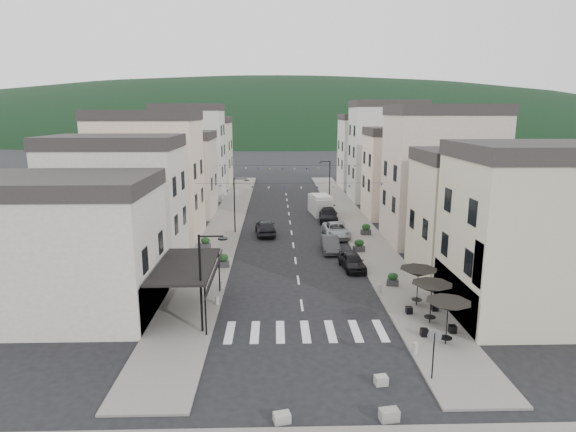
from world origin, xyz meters
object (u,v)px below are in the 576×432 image
(delivery_van, at_px, (320,204))
(pedestrian_b, at_px, (210,259))
(parked_car_a, at_px, (352,261))
(pedestrian_a, at_px, (187,272))
(parked_car_d, at_px, (328,215))
(parked_car_b, at_px, (330,244))
(parked_car_e, at_px, (265,227))
(parked_car_c, at_px, (336,230))

(delivery_van, height_order, pedestrian_b, delivery_van)
(parked_car_a, distance_m, pedestrian_a, 13.45)
(parked_car_d, distance_m, pedestrian_b, 21.32)
(parked_car_b, relative_size, parked_car_e, 0.89)
(parked_car_e, xyz_separation_m, delivery_van, (6.79, 10.48, 0.42))
(parked_car_d, xyz_separation_m, pedestrian_b, (-11.80, -17.75, 0.17))
(pedestrian_a, bearing_deg, parked_car_c, 54.42)
(parked_car_c, bearing_deg, pedestrian_b, -140.03)
(delivery_van, xyz_separation_m, pedestrian_b, (-11.19, -21.96, -0.31))
(parked_car_e, height_order, delivery_van, delivery_van)
(parked_car_a, relative_size, delivery_van, 0.75)
(parked_car_c, bearing_deg, parked_car_a, -91.46)
(parked_car_e, relative_size, pedestrian_a, 3.02)
(parked_car_d, xyz_separation_m, pedestrian_a, (-13.09, -20.99, 0.16))
(parked_car_d, bearing_deg, parked_car_b, -91.12)
(parked_car_b, relative_size, parked_car_c, 0.82)
(parked_car_d, relative_size, pedestrian_b, 3.24)
(parked_car_d, bearing_deg, parked_car_e, -135.33)
(parked_car_a, relative_size, pedestrian_a, 2.54)
(parked_car_a, height_order, pedestrian_b, pedestrian_b)
(parked_car_a, height_order, parked_car_b, parked_car_b)
(parked_car_c, bearing_deg, parked_car_e, 170.38)
(parked_car_b, bearing_deg, parked_car_a, -76.19)
(parked_car_c, xyz_separation_m, parked_car_e, (-7.40, 1.06, 0.10))
(parked_car_b, xyz_separation_m, parked_car_e, (-6.18, 6.41, 0.12))
(parked_car_d, height_order, pedestrian_b, pedestrian_b)
(parked_car_c, distance_m, parked_car_d, 7.33)
(parked_car_b, bearing_deg, pedestrian_b, -153.69)
(parked_car_a, xyz_separation_m, parked_car_e, (-7.40, 11.67, 0.13))
(delivery_van, relative_size, pedestrian_b, 3.36)
(parked_car_d, height_order, delivery_van, delivery_van)
(parked_car_b, relative_size, parked_car_d, 0.81)
(parked_car_b, relative_size, pedestrian_a, 2.67)
(parked_car_a, distance_m, parked_car_d, 17.94)
(parked_car_a, relative_size, pedestrian_b, 2.51)
(parked_car_b, xyz_separation_m, delivery_van, (0.61, 16.90, 0.54))
(parked_car_d, bearing_deg, parked_car_a, -85.62)
(parked_car_a, relative_size, parked_car_e, 0.84)
(delivery_van, height_order, pedestrian_a, delivery_van)
(parked_car_b, xyz_separation_m, pedestrian_a, (-11.87, -8.30, 0.22))
(parked_car_b, bearing_deg, parked_car_d, 85.22)
(parked_car_d, bearing_deg, pedestrian_b, -119.24)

